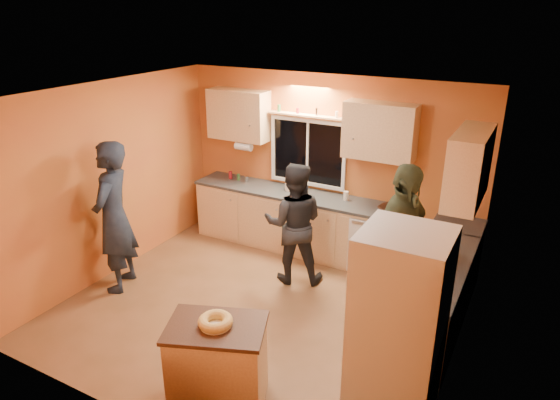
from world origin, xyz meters
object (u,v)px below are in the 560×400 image
Objects in this scene: person_left at (114,217)px; person_center at (294,223)px; island at (218,364)px; refrigerator at (398,328)px; person_right at (400,246)px.

person_center is (1.91, 1.24, -0.16)m from person_left.
person_left is 2.28m from person_center.
person_left is at bearing 133.36° from island.
person_left reaches higher than refrigerator.
island is 0.63× the size of person_center.
island is at bearing 169.11° from person_right.
person_center is (-1.85, 1.67, -0.08)m from refrigerator.
person_center is at bearing 78.52° from island.
refrigerator reaches higher than person_center.
person_left is (-3.76, 0.43, 0.08)m from refrigerator.
person_left is (-2.32, 1.09, 0.56)m from island.
person_left is 3.51m from person_right.
person_right is at bearing 105.29° from refrigerator.
person_center is at bearing 96.17° from person_right.
island is 0.54× the size of person_right.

